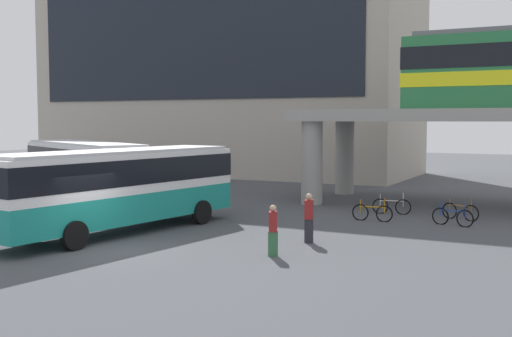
{
  "coord_description": "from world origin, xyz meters",
  "views": [
    {
      "loc": [
        13.89,
        -16.38,
        4.35
      ],
      "look_at": [
        1.07,
        8.74,
        2.2
      ],
      "focal_mm": 44.42,
      "sensor_mm": 36.0,
      "label": 1
    }
  ],
  "objects_px": {
    "bus_secondary": "(84,166)",
    "bicycle_orange": "(372,213)",
    "bus_main": "(117,182)",
    "bicycle_silver": "(392,206)",
    "station_building": "(226,41)",
    "bicycle_blue": "(453,217)",
    "pedestrian_at_kerb": "(309,220)",
    "bicycle_brown": "(460,212)",
    "pedestrian_walking_across": "(273,232)"
  },
  "relations": [
    {
      "from": "station_building",
      "to": "pedestrian_walking_across",
      "type": "xyz_separation_m",
      "value": [
        18.01,
        -28.57,
        -10.21
      ]
    },
    {
      "from": "bus_secondary",
      "to": "bicycle_brown",
      "type": "xyz_separation_m",
      "value": [
        18.54,
        3.22,
        -1.63
      ]
    },
    {
      "from": "bus_secondary",
      "to": "bicycle_blue",
      "type": "height_order",
      "value": "bus_secondary"
    },
    {
      "from": "bus_secondary",
      "to": "bicycle_silver",
      "type": "xyz_separation_m",
      "value": [
        15.41,
        3.54,
        -1.63
      ]
    },
    {
      "from": "station_building",
      "to": "bus_secondary",
      "type": "relative_size",
      "value": 2.82
    },
    {
      "from": "bicycle_orange",
      "to": "pedestrian_walking_across",
      "type": "xyz_separation_m",
      "value": [
        -0.78,
        -8.34,
        0.42
      ]
    },
    {
      "from": "bicycle_brown",
      "to": "pedestrian_at_kerb",
      "type": "xyz_separation_m",
      "value": [
        -3.93,
        -7.87,
        0.48
      ]
    },
    {
      "from": "bicycle_blue",
      "to": "bus_main",
      "type": "bearing_deg",
      "value": -145.68
    },
    {
      "from": "station_building",
      "to": "bicycle_silver",
      "type": "height_order",
      "value": "station_building"
    },
    {
      "from": "bus_secondary",
      "to": "bicycle_orange",
      "type": "height_order",
      "value": "bus_secondary"
    },
    {
      "from": "bicycle_brown",
      "to": "pedestrian_walking_across",
      "type": "relative_size",
      "value": 1.02
    },
    {
      "from": "bicycle_blue",
      "to": "bicycle_orange",
      "type": "distance_m",
      "value": 3.33
    },
    {
      "from": "station_building",
      "to": "bicycle_silver",
      "type": "distance_m",
      "value": 28.12
    },
    {
      "from": "station_building",
      "to": "pedestrian_at_kerb",
      "type": "xyz_separation_m",
      "value": [
        18.2,
        -25.99,
        -10.15
      ]
    },
    {
      "from": "bicycle_silver",
      "to": "pedestrian_at_kerb",
      "type": "bearing_deg",
      "value": -95.55
    },
    {
      "from": "station_building",
      "to": "bicycle_orange",
      "type": "xyz_separation_m",
      "value": [
        18.79,
        -20.23,
        -10.63
      ]
    },
    {
      "from": "bicycle_blue",
      "to": "pedestrian_walking_across",
      "type": "bearing_deg",
      "value": -115.24
    },
    {
      "from": "bicycle_silver",
      "to": "bicycle_brown",
      "type": "relative_size",
      "value": 1.05
    },
    {
      "from": "bicycle_silver",
      "to": "pedestrian_at_kerb",
      "type": "height_order",
      "value": "pedestrian_at_kerb"
    },
    {
      "from": "bicycle_silver",
      "to": "bicycle_brown",
      "type": "height_order",
      "value": "same"
    },
    {
      "from": "bicycle_silver",
      "to": "bicycle_orange",
      "type": "xyz_separation_m",
      "value": [
        -0.2,
        -2.43,
        0.0
      ]
    },
    {
      "from": "bicycle_silver",
      "to": "bus_secondary",
      "type": "bearing_deg",
      "value": -167.05
    },
    {
      "from": "bicycle_silver",
      "to": "bicycle_orange",
      "type": "relative_size",
      "value": 0.99
    },
    {
      "from": "bus_main",
      "to": "bus_secondary",
      "type": "xyz_separation_m",
      "value": [
        -7.31,
        6.2,
        0.0
      ]
    },
    {
      "from": "bus_secondary",
      "to": "bicycle_silver",
      "type": "height_order",
      "value": "bus_secondary"
    },
    {
      "from": "bicycle_brown",
      "to": "pedestrian_at_kerb",
      "type": "relative_size",
      "value": 0.96
    },
    {
      "from": "pedestrian_at_kerb",
      "to": "bus_secondary",
      "type": "bearing_deg",
      "value": 162.34
    },
    {
      "from": "pedestrian_at_kerb",
      "to": "station_building",
      "type": "bearing_deg",
      "value": 125.0
    },
    {
      "from": "bus_main",
      "to": "bicycle_blue",
      "type": "distance_m",
      "value": 13.67
    },
    {
      "from": "pedestrian_at_kerb",
      "to": "bicycle_orange",
      "type": "bearing_deg",
      "value": 84.09
    },
    {
      "from": "bus_main",
      "to": "bicycle_silver",
      "type": "relative_size",
      "value": 6.37
    },
    {
      "from": "bus_secondary",
      "to": "pedestrian_walking_across",
      "type": "distance_m",
      "value": 16.18
    },
    {
      "from": "bicycle_silver",
      "to": "pedestrian_walking_across",
      "type": "height_order",
      "value": "pedestrian_walking_across"
    },
    {
      "from": "bicycle_blue",
      "to": "bicycle_orange",
      "type": "bearing_deg",
      "value": -174.19
    },
    {
      "from": "bus_main",
      "to": "pedestrian_at_kerb",
      "type": "distance_m",
      "value": 7.56
    },
    {
      "from": "bicycle_blue",
      "to": "bicycle_silver",
      "type": "xyz_separation_m",
      "value": [
        -3.11,
        2.09,
        0.0
      ]
    },
    {
      "from": "bus_main",
      "to": "bicycle_silver",
      "type": "xyz_separation_m",
      "value": [
        8.1,
        9.74,
        -1.63
      ]
    },
    {
      "from": "bus_secondary",
      "to": "bicycle_brown",
      "type": "distance_m",
      "value": 18.88
    },
    {
      "from": "bus_secondary",
      "to": "bicycle_orange",
      "type": "relative_size",
      "value": 6.14
    },
    {
      "from": "station_building",
      "to": "bus_secondary",
      "type": "height_order",
      "value": "station_building"
    },
    {
      "from": "bicycle_blue",
      "to": "pedestrian_at_kerb",
      "type": "relative_size",
      "value": 1.0
    },
    {
      "from": "bus_main",
      "to": "pedestrian_walking_across",
      "type": "xyz_separation_m",
      "value": [
        7.12,
        -1.03,
        -1.21
      ]
    },
    {
      "from": "bicycle_orange",
      "to": "pedestrian_at_kerb",
      "type": "distance_m",
      "value": 5.81
    },
    {
      "from": "bus_main",
      "to": "pedestrian_at_kerb",
      "type": "xyz_separation_m",
      "value": [
        7.3,
        1.55,
        -1.15
      ]
    },
    {
      "from": "bicycle_silver",
      "to": "bicycle_brown",
      "type": "distance_m",
      "value": 3.15
    },
    {
      "from": "station_building",
      "to": "bicycle_brown",
      "type": "relative_size",
      "value": 18.37
    },
    {
      "from": "bus_secondary",
      "to": "station_building",
      "type": "bearing_deg",
      "value": 99.55
    },
    {
      "from": "bicycle_silver",
      "to": "bicycle_orange",
      "type": "height_order",
      "value": "same"
    },
    {
      "from": "bus_secondary",
      "to": "bicycle_orange",
      "type": "bearing_deg",
      "value": 4.19
    },
    {
      "from": "station_building",
      "to": "bus_secondary",
      "type": "bearing_deg",
      "value": -80.45
    }
  ]
}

